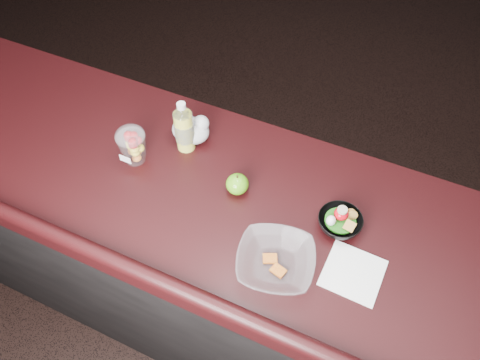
% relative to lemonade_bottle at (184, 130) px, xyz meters
% --- Properties ---
extents(room_shell, '(8.00, 8.00, 8.00)m').
position_rel_lemonade_bottle_xyz_m(room_shell, '(0.22, -0.43, 0.73)').
color(room_shell, black).
rests_on(room_shell, ground).
extents(counter, '(4.06, 0.71, 1.02)m').
position_rel_lemonade_bottle_xyz_m(counter, '(0.22, -0.13, -0.59)').
color(counter, black).
rests_on(counter, ground).
extents(lemonade_bottle, '(0.07, 0.07, 0.20)m').
position_rel_lemonade_bottle_xyz_m(lemonade_bottle, '(0.00, 0.00, 0.00)').
color(lemonade_bottle, yellow).
rests_on(lemonade_bottle, counter).
extents(fruit_cup, '(0.10, 0.10, 0.14)m').
position_rel_lemonade_bottle_xyz_m(fruit_cup, '(-0.13, -0.12, -0.01)').
color(fruit_cup, white).
rests_on(fruit_cup, counter).
extents(green_apple, '(0.07, 0.07, 0.08)m').
position_rel_lemonade_bottle_xyz_m(green_apple, '(0.24, -0.10, -0.05)').
color(green_apple, '#41890F').
rests_on(green_apple, counter).
extents(plastic_bag, '(0.13, 0.11, 0.10)m').
position_rel_lemonade_bottle_xyz_m(plastic_bag, '(0.00, 0.04, -0.04)').
color(plastic_bag, silver).
rests_on(plastic_bag, counter).
extents(snack_bowl, '(0.15, 0.15, 0.07)m').
position_rel_lemonade_bottle_xyz_m(snack_bowl, '(0.58, -0.09, -0.06)').
color(snack_bowl, black).
rests_on(snack_bowl, counter).
extents(takeout_bowl, '(0.27, 0.27, 0.05)m').
position_rel_lemonade_bottle_xyz_m(takeout_bowl, '(0.45, -0.30, -0.06)').
color(takeout_bowl, silver).
rests_on(takeout_bowl, counter).
extents(paper_napkin, '(0.17, 0.17, 0.00)m').
position_rel_lemonade_bottle_xyz_m(paper_napkin, '(0.66, -0.23, -0.08)').
color(paper_napkin, white).
rests_on(paper_napkin, counter).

